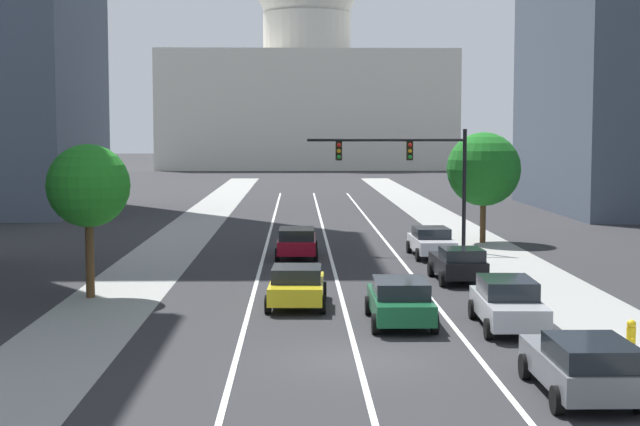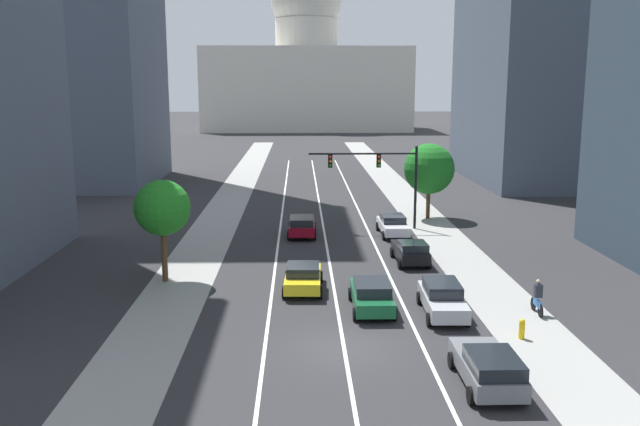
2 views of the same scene
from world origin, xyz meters
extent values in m
plane|color=#2B2B2D|center=(0.00, 40.00, 0.00)|extent=(400.00, 400.00, 0.00)
cube|color=gray|center=(-8.41, 35.00, 0.01)|extent=(3.57, 130.00, 0.01)
cube|color=gray|center=(8.41, 35.00, 0.01)|extent=(3.57, 130.00, 0.01)
cube|color=white|center=(-3.31, 25.00, 0.01)|extent=(0.16, 90.00, 0.01)
cube|color=white|center=(0.00, 25.00, 0.01)|extent=(0.16, 90.00, 0.01)
cube|color=white|center=(3.31, 25.00, 0.01)|extent=(0.16, 90.00, 0.01)
cube|color=#4C5666|center=(25.97, 49.23, 18.98)|extent=(16.40, 23.39, 37.97)
cube|color=beige|center=(0.00, 135.70, 9.47)|extent=(47.62, 23.13, 18.93)
cylinder|color=beige|center=(0.00, 135.70, 22.21)|extent=(14.41, 14.41, 6.56)
cube|color=#14512D|center=(1.66, 4.88, 0.64)|extent=(1.83, 4.57, 0.64)
cube|color=black|center=(1.66, 4.71, 1.21)|extent=(1.68, 2.39, 0.51)
cylinder|color=black|center=(0.76, 6.44, 0.32)|extent=(0.22, 0.64, 0.64)
cylinder|color=black|center=(2.57, 6.43, 0.32)|extent=(0.22, 0.64, 0.64)
cylinder|color=black|center=(0.74, 3.34, 0.32)|extent=(0.22, 0.64, 0.64)
cylinder|color=black|center=(2.55, 3.33, 0.32)|extent=(0.22, 0.64, 0.64)
cube|color=silver|center=(4.97, 21.38, 0.64)|extent=(1.88, 4.73, 0.64)
cube|color=black|center=(4.97, 21.51, 1.20)|extent=(1.68, 2.28, 0.49)
cylinder|color=black|center=(4.05, 22.95, 0.32)|extent=(0.23, 0.64, 0.64)
cylinder|color=black|center=(5.82, 22.99, 0.32)|extent=(0.23, 0.64, 0.64)
cylinder|color=black|center=(4.12, 19.76, 0.32)|extent=(0.23, 0.64, 0.64)
cylinder|color=black|center=(5.89, 19.80, 0.32)|extent=(0.23, 0.64, 0.64)
cube|color=yellow|center=(-1.66, 8.16, 0.63)|extent=(2.01, 4.31, 0.61)
cube|color=black|center=(-1.66, 8.00, 1.18)|extent=(1.78, 2.04, 0.50)
cylinder|color=black|center=(-2.53, 9.63, 0.32)|extent=(0.24, 0.65, 0.64)
cylinder|color=black|center=(-0.68, 9.56, 0.32)|extent=(0.24, 0.65, 0.64)
cylinder|color=black|center=(-2.64, 6.75, 0.32)|extent=(0.24, 0.65, 0.64)
cylinder|color=black|center=(-0.78, 6.68, 0.32)|extent=(0.24, 0.65, 0.64)
cube|color=maroon|center=(-1.66, 21.49, 0.65)|extent=(1.89, 4.64, 0.66)
cube|color=black|center=(-1.67, 20.70, 1.24)|extent=(1.71, 2.49, 0.52)
cylinder|color=black|center=(-2.54, 23.07, 0.32)|extent=(0.23, 0.64, 0.64)
cylinder|color=black|center=(-0.72, 23.05, 0.32)|extent=(0.23, 0.64, 0.64)
cylinder|color=black|center=(-2.59, 19.93, 0.32)|extent=(0.23, 0.64, 0.64)
cylinder|color=black|center=(-0.77, 19.91, 0.32)|extent=(0.23, 0.64, 0.64)
cube|color=slate|center=(4.97, -3.61, 0.65)|extent=(1.84, 4.45, 0.67)
cube|color=black|center=(4.97, -4.50, 1.24)|extent=(1.69, 2.40, 0.51)
cylinder|color=black|center=(4.05, -2.09, 0.32)|extent=(0.22, 0.64, 0.64)
cylinder|color=black|center=(5.89, -2.10, 0.32)|extent=(0.22, 0.64, 0.64)
cylinder|color=black|center=(4.05, -5.12, 0.32)|extent=(0.22, 0.64, 0.64)
cylinder|color=black|center=(5.89, -5.12, 0.32)|extent=(0.22, 0.64, 0.64)
cube|color=#B2B5BA|center=(4.97, 4.06, 0.66)|extent=(1.89, 4.76, 0.68)
cube|color=black|center=(4.98, 4.26, 1.28)|extent=(1.68, 2.44, 0.57)
cylinder|color=black|center=(4.15, 5.69, 0.32)|extent=(0.24, 0.65, 0.64)
cylinder|color=black|center=(5.89, 5.63, 0.32)|extent=(0.24, 0.65, 0.64)
cylinder|color=black|center=(4.05, 2.49, 0.32)|extent=(0.24, 0.65, 0.64)
cylinder|color=black|center=(5.79, 2.43, 0.32)|extent=(0.24, 0.65, 0.64)
cube|color=black|center=(4.97, 13.64, 0.66)|extent=(1.85, 4.17, 0.68)
cube|color=black|center=(4.99, 12.76, 1.24)|extent=(1.65, 1.90, 0.48)
cylinder|color=black|center=(4.06, 15.02, 0.32)|extent=(0.24, 0.65, 0.64)
cylinder|color=black|center=(5.80, 15.06, 0.32)|extent=(0.24, 0.65, 0.64)
cylinder|color=black|center=(4.14, 12.21, 0.32)|extent=(0.24, 0.65, 0.64)
cylinder|color=black|center=(5.88, 12.26, 0.32)|extent=(0.24, 0.65, 0.64)
cylinder|color=black|center=(6.93, 23.51, 3.14)|extent=(0.20, 0.20, 6.29)
cylinder|color=black|center=(2.90, 23.51, 5.73)|extent=(8.06, 0.14, 0.14)
cube|color=black|center=(4.11, 23.51, 5.18)|extent=(0.32, 0.28, 0.96)
sphere|color=red|center=(4.11, 23.36, 5.48)|extent=(0.20, 0.20, 0.20)
sphere|color=orange|center=(4.11, 23.36, 5.18)|extent=(0.20, 0.20, 0.20)
sphere|color=green|center=(4.11, 23.36, 4.88)|extent=(0.20, 0.20, 0.20)
cube|color=black|center=(0.48, 23.51, 5.18)|extent=(0.32, 0.28, 0.96)
sphere|color=red|center=(0.48, 23.36, 5.48)|extent=(0.20, 0.20, 0.20)
sphere|color=orange|center=(0.48, 23.36, 5.18)|extent=(0.20, 0.20, 0.20)
sphere|color=green|center=(0.48, 23.36, 4.88)|extent=(0.20, 0.20, 0.20)
cylinder|color=yellow|center=(7.75, 0.85, 0.35)|extent=(0.26, 0.26, 0.70)
sphere|color=yellow|center=(7.75, 0.85, 0.78)|extent=(0.26, 0.26, 0.26)
cylinder|color=yellow|center=(7.75, 0.69, 0.39)|extent=(0.10, 0.12, 0.10)
cylinder|color=black|center=(9.51, 3.48, 0.33)|extent=(0.06, 0.66, 0.66)
cylinder|color=black|center=(9.52, 4.52, 0.33)|extent=(0.06, 0.66, 0.66)
cube|color=#1959B2|center=(9.52, 4.00, 0.55)|extent=(0.07, 1.00, 0.36)
cube|color=#262833|center=(9.51, 3.95, 1.18)|extent=(0.36, 0.28, 0.64)
sphere|color=tan|center=(9.52, 4.02, 1.61)|extent=(0.22, 0.22, 0.22)
cylinder|color=#51381E|center=(-9.35, 10.06, 1.55)|extent=(0.32, 0.32, 3.10)
sphere|color=#207B20|center=(-9.35, 10.06, 4.18)|extent=(3.08, 3.08, 3.08)
cylinder|color=#51381E|center=(8.67, 27.41, 1.33)|extent=(0.32, 0.32, 2.66)
sphere|color=#1C6C20|center=(8.67, 27.41, 4.09)|extent=(4.09, 4.09, 4.09)
camera|label=1|loc=(-1.64, -25.69, 6.20)|focal=54.23mm
camera|label=2|loc=(-1.83, -26.60, 10.88)|focal=37.99mm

